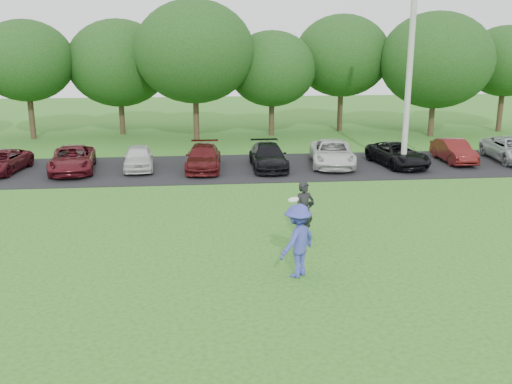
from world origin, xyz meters
TOP-DOWN VIEW (x-y plane):
  - ground at (0.00, 0.00)m, footprint 100.00×100.00m
  - parking_lot at (0.00, 13.00)m, footprint 32.00×6.50m
  - utility_pole at (8.08, 11.74)m, footprint 0.28×0.28m
  - frisbee_player at (0.72, -0.53)m, footprint 1.46×1.44m
  - camera_bystander at (1.45, 2.46)m, footprint 0.80×0.67m
  - parked_cars at (0.98, 12.94)m, footprint 31.00×4.91m
  - tree_row at (1.51, 22.76)m, footprint 42.39×9.85m

SIDE VIEW (x-z plane):
  - ground at x=0.00m, z-range 0.00..0.00m
  - parking_lot at x=0.00m, z-range 0.00..0.03m
  - parked_cars at x=0.98m, z-range 0.00..1.25m
  - camera_bystander at x=1.45m, z-range 0.00..1.87m
  - frisbee_player at x=0.72m, z-range -0.11..2.12m
  - tree_row at x=1.51m, z-range 0.59..9.23m
  - utility_pole at x=8.08m, z-range 0.00..10.58m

